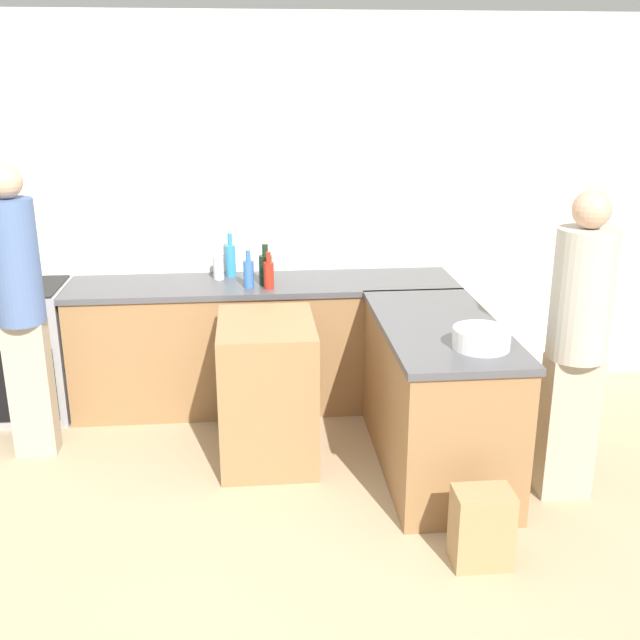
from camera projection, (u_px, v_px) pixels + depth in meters
ground_plane at (277, 570)px, 3.63m from camera, size 14.00×14.00×0.00m
wall_back at (261, 211)px, 5.39m from camera, size 8.00×0.06×2.70m
counter_back at (265, 343)px, 5.35m from camera, size 2.69×0.63×0.91m
counter_peninsula at (437, 396)px, 4.48m from camera, size 0.69×1.47×0.91m
range_oven at (27, 351)px, 5.20m from camera, size 0.60×0.61×0.92m
island_table at (267, 390)px, 4.60m from camera, size 0.58×0.75×0.89m
mixing_bowl at (481, 338)px, 3.94m from camera, size 0.30×0.30×0.11m
vinegar_bottle_clear at (218, 267)px, 5.25m from camera, size 0.08×0.08×0.22m
wine_bottle_dark at (265, 269)px, 5.12m from camera, size 0.09×0.09×0.28m
hot_sauce_bottle at (269, 274)px, 5.01m from camera, size 0.07×0.07×0.25m
dish_soap_bottle at (231, 259)px, 5.32m from camera, size 0.07×0.07×0.31m
water_bottle_blue at (249, 273)px, 5.04m from camera, size 0.07×0.07×0.26m
person_by_range at (20, 301)px, 4.46m from camera, size 0.28×0.28×1.81m
person_at_peninsula at (577, 337)px, 4.01m from camera, size 0.32×0.32×1.74m
paper_bag at (482, 528)px, 3.62m from camera, size 0.28×0.20×0.40m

